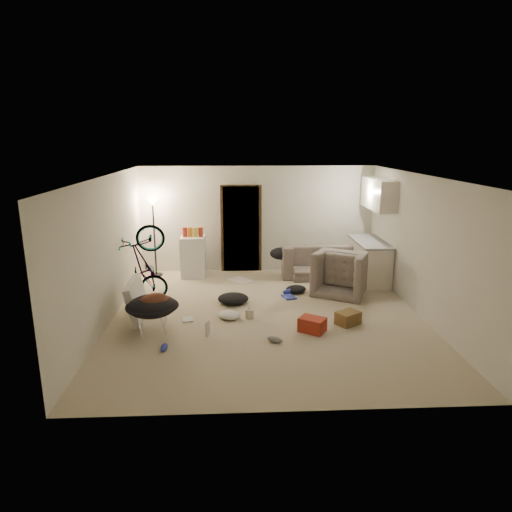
{
  "coord_description": "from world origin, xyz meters",
  "views": [
    {
      "loc": [
        -0.58,
        -7.7,
        3.1
      ],
      "look_at": [
        -0.16,
        0.6,
        0.96
      ],
      "focal_mm": 32.0,
      "sensor_mm": 36.0,
      "label": 1
    }
  ],
  "objects_px": {
    "kitchen_counter": "(369,262)",
    "tv_box": "(137,300)",
    "sofa": "(322,264)",
    "drink_case_b": "(312,325)",
    "armchair": "(344,276)",
    "floor_lamp": "(153,220)",
    "juicer": "(249,313)",
    "mini_fridge": "(193,257)",
    "saucer_chair": "(152,311)",
    "drink_case_a": "(348,318)",
    "bicycle": "(146,282)"
  },
  "relations": [
    {
      "from": "mini_fridge",
      "to": "drink_case_b",
      "type": "height_order",
      "value": "mini_fridge"
    },
    {
      "from": "armchair",
      "to": "kitchen_counter",
      "type": "bearing_deg",
      "value": -106.07
    },
    {
      "from": "saucer_chair",
      "to": "tv_box",
      "type": "height_order",
      "value": "tv_box"
    },
    {
      "from": "kitchen_counter",
      "to": "tv_box",
      "type": "height_order",
      "value": "kitchen_counter"
    },
    {
      "from": "juicer",
      "to": "mini_fridge",
      "type": "bearing_deg",
      "value": 114.57
    },
    {
      "from": "kitchen_counter",
      "to": "drink_case_a",
      "type": "bearing_deg",
      "value": -113.36
    },
    {
      "from": "sofa",
      "to": "drink_case_b",
      "type": "height_order",
      "value": "sofa"
    },
    {
      "from": "bicycle",
      "to": "drink_case_a",
      "type": "bearing_deg",
      "value": -115.17
    },
    {
      "from": "tv_box",
      "to": "drink_case_b",
      "type": "bearing_deg",
      "value": -15.31
    },
    {
      "from": "kitchen_counter",
      "to": "mini_fridge",
      "type": "distance_m",
      "value": 3.99
    },
    {
      "from": "saucer_chair",
      "to": "juicer",
      "type": "relative_size",
      "value": 3.7
    },
    {
      "from": "armchair",
      "to": "bicycle",
      "type": "relative_size",
      "value": 0.65
    },
    {
      "from": "bicycle",
      "to": "saucer_chair",
      "type": "relative_size",
      "value": 1.83
    },
    {
      "from": "mini_fridge",
      "to": "drink_case_a",
      "type": "relative_size",
      "value": 2.38
    },
    {
      "from": "mini_fridge",
      "to": "saucer_chair",
      "type": "distance_m",
      "value": 3.17
    },
    {
      "from": "drink_case_a",
      "to": "drink_case_b",
      "type": "relative_size",
      "value": 0.96
    },
    {
      "from": "drink_case_a",
      "to": "juicer",
      "type": "bearing_deg",
      "value": 134.13
    },
    {
      "from": "saucer_chair",
      "to": "juicer",
      "type": "bearing_deg",
      "value": 17.59
    },
    {
      "from": "sofa",
      "to": "juicer",
      "type": "height_order",
      "value": "sofa"
    },
    {
      "from": "floor_lamp",
      "to": "juicer",
      "type": "distance_m",
      "value": 3.65
    },
    {
      "from": "armchair",
      "to": "mini_fridge",
      "type": "relative_size",
      "value": 1.1
    },
    {
      "from": "sofa",
      "to": "armchair",
      "type": "height_order",
      "value": "armchair"
    },
    {
      "from": "mini_fridge",
      "to": "saucer_chair",
      "type": "bearing_deg",
      "value": -96.89
    },
    {
      "from": "bicycle",
      "to": "mini_fridge",
      "type": "bearing_deg",
      "value": -30.28
    },
    {
      "from": "bicycle",
      "to": "mini_fridge",
      "type": "relative_size",
      "value": 1.69
    },
    {
      "from": "armchair",
      "to": "bicycle",
      "type": "height_order",
      "value": "bicycle"
    },
    {
      "from": "armchair",
      "to": "sofa",
      "type": "bearing_deg",
      "value": -50.08
    },
    {
      "from": "bicycle",
      "to": "juicer",
      "type": "xyz_separation_m",
      "value": [
        1.98,
        -0.93,
        -0.32
      ]
    },
    {
      "from": "drink_case_a",
      "to": "tv_box",
      "type": "bearing_deg",
      "value": 139.71
    },
    {
      "from": "saucer_chair",
      "to": "bicycle",
      "type": "bearing_deg",
      "value": 104.44
    },
    {
      "from": "floor_lamp",
      "to": "juicer",
      "type": "relative_size",
      "value": 7.73
    },
    {
      "from": "tv_box",
      "to": "juicer",
      "type": "xyz_separation_m",
      "value": [
        1.98,
        -0.07,
        -0.25
      ]
    },
    {
      "from": "bicycle",
      "to": "saucer_chair",
      "type": "height_order",
      "value": "bicycle"
    },
    {
      "from": "floor_lamp",
      "to": "saucer_chair",
      "type": "relative_size",
      "value": 2.09
    },
    {
      "from": "kitchen_counter",
      "to": "drink_case_b",
      "type": "relative_size",
      "value": 3.65
    },
    {
      "from": "bicycle",
      "to": "drink_case_a",
      "type": "distance_m",
      "value": 3.9
    },
    {
      "from": "bicycle",
      "to": "tv_box",
      "type": "xyz_separation_m",
      "value": [
        0.0,
        -0.86,
        -0.07
      ]
    },
    {
      "from": "mini_fridge",
      "to": "tv_box",
      "type": "height_order",
      "value": "mini_fridge"
    },
    {
      "from": "floor_lamp",
      "to": "sofa",
      "type": "distance_m",
      "value": 4.02
    },
    {
      "from": "kitchen_counter",
      "to": "drink_case_a",
      "type": "height_order",
      "value": "kitchen_counter"
    },
    {
      "from": "juicer",
      "to": "floor_lamp",
      "type": "bearing_deg",
      "value": 127.32
    },
    {
      "from": "kitchen_counter",
      "to": "drink_case_b",
      "type": "xyz_separation_m",
      "value": [
        -1.73,
        -2.73,
        -0.32
      ]
    },
    {
      "from": "mini_fridge",
      "to": "drink_case_a",
      "type": "xyz_separation_m",
      "value": [
        2.89,
        -3.0,
        -0.36
      ]
    },
    {
      "from": "drink_case_b",
      "to": "kitchen_counter",
      "type": "bearing_deg",
      "value": 91.41
    },
    {
      "from": "drink_case_a",
      "to": "mini_fridge",
      "type": "bearing_deg",
      "value": 100.38
    },
    {
      "from": "kitchen_counter",
      "to": "drink_case_a",
      "type": "distance_m",
      "value": 2.69
    },
    {
      "from": "bicycle",
      "to": "saucer_chair",
      "type": "distance_m",
      "value": 1.49
    },
    {
      "from": "floor_lamp",
      "to": "drink_case_b",
      "type": "distance_m",
      "value": 4.74
    },
    {
      "from": "kitchen_counter",
      "to": "tv_box",
      "type": "distance_m",
      "value": 5.14
    },
    {
      "from": "mini_fridge",
      "to": "armchair",
      "type": "bearing_deg",
      "value": -21.01
    }
  ]
}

